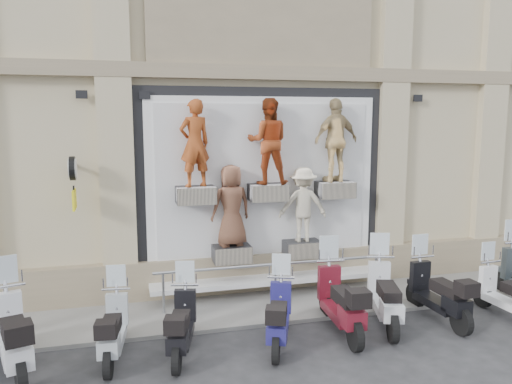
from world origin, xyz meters
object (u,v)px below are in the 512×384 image
at_px(scooter_f, 340,289).
at_px(scooter_c, 113,317).
at_px(scooter_e, 279,305).
at_px(scooter_d, 181,313).
at_px(clock_sign_bracket, 73,176).
at_px(scooter_g, 385,284).
at_px(scooter_h, 438,281).
at_px(guard_rail, 275,284).
at_px(scooter_b, 12,321).
at_px(scooter_i, 508,284).

bearing_deg(scooter_f, scooter_c, -176.23).
bearing_deg(scooter_e, scooter_c, -163.43).
bearing_deg(scooter_d, scooter_c, -173.79).
height_order(clock_sign_bracket, scooter_c, clock_sign_bracket).
xyz_separation_m(scooter_f, scooter_g, (0.95, 0.08, -0.01)).
xyz_separation_m(clock_sign_bracket, scooter_f, (4.66, -2.02, -1.97)).
bearing_deg(scooter_c, scooter_f, 6.45).
relative_size(scooter_e, scooter_g, 0.89).
bearing_deg(scooter_c, scooter_d, -0.84).
bearing_deg(clock_sign_bracket, scooter_h, -16.51).
bearing_deg(scooter_e, scooter_g, 28.65).
relative_size(scooter_e, scooter_h, 0.93).
height_order(guard_rail, scooter_c, scooter_c).
relative_size(scooter_g, scooter_h, 1.04).
distance_m(guard_rail, scooter_e, 1.84).
bearing_deg(scooter_d, scooter_e, 11.01).
height_order(guard_rail, scooter_g, scooter_g).
xyz_separation_m(clock_sign_bracket, scooter_b, (-0.79, -2.12, -1.95)).
relative_size(guard_rail, clock_sign_bracket, 4.96).
distance_m(guard_rail, scooter_c, 3.58).
xyz_separation_m(scooter_f, scooter_i, (3.43, -0.24, -0.13)).
height_order(scooter_b, scooter_f, scooter_b).
bearing_deg(scooter_b, clock_sign_bracket, 52.60).
relative_size(scooter_c, scooter_e, 0.96).
bearing_deg(clock_sign_bracket, scooter_f, -23.43).
distance_m(scooter_e, scooter_h, 3.30).
bearing_deg(guard_rail, scooter_i, -23.22).
distance_m(scooter_d, scooter_g, 3.85).
height_order(scooter_g, scooter_h, scooter_g).
bearing_deg(scooter_b, scooter_e, -18.49).
bearing_deg(scooter_f, scooter_b, -175.00).
bearing_deg(scooter_g, scooter_e, -154.87).
bearing_deg(scooter_e, scooter_h, 25.28).
bearing_deg(scooter_i, scooter_e, 175.96).
bearing_deg(scooter_f, scooter_h, 4.77).
bearing_deg(scooter_h, scooter_c, 178.21).
distance_m(guard_rail, scooter_b, 4.98).
bearing_deg(scooter_d, scooter_h, 15.53).
height_order(scooter_b, scooter_g, scooter_b).
relative_size(scooter_b, scooter_e, 1.16).
xyz_separation_m(scooter_c, scooter_e, (2.75, -0.22, 0.03)).
bearing_deg(scooter_f, scooter_d, -173.46).
height_order(scooter_c, scooter_e, scooter_e).
distance_m(guard_rail, scooter_d, 2.73).
height_order(scooter_c, scooter_i, scooter_c).
relative_size(scooter_b, scooter_c, 1.20).
height_order(scooter_d, scooter_i, scooter_d).
bearing_deg(scooter_c, scooter_h, 6.79).
relative_size(scooter_f, scooter_h, 1.06).
relative_size(scooter_c, scooter_h, 0.90).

